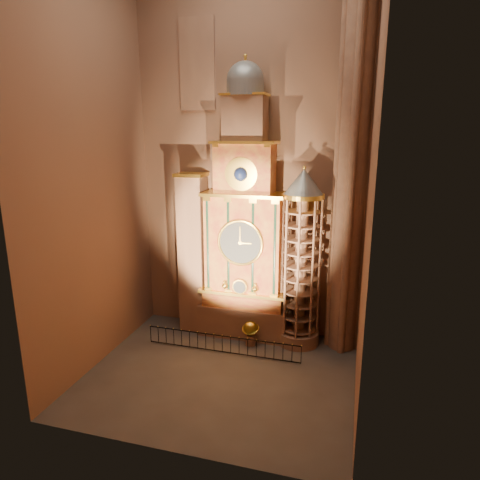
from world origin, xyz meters
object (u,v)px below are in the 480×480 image
(stair_turret, at_px, (301,261))
(celestial_globe, at_px, (251,331))
(astronomical_clock, at_px, (245,233))
(portrait_tower, at_px, (193,253))
(iron_railing, at_px, (222,344))

(stair_turret, height_order, celestial_globe, stair_turret)
(astronomical_clock, xyz_separation_m, portrait_tower, (-3.40, 0.02, -1.53))
(portrait_tower, distance_m, iron_railing, 6.05)
(stair_turret, relative_size, celestial_globe, 7.05)
(stair_turret, relative_size, iron_railing, 1.17)
(iron_railing, bearing_deg, portrait_tower, 134.99)
(stair_turret, distance_m, iron_railing, 6.71)
(portrait_tower, bearing_deg, celestial_globe, -18.40)
(stair_turret, bearing_deg, iron_railing, -148.31)
(portrait_tower, height_order, stair_turret, stair_turret)
(astronomical_clock, distance_m, stair_turret, 3.78)
(portrait_tower, relative_size, stair_turret, 0.94)
(portrait_tower, xyz_separation_m, iron_railing, (2.81, -2.81, -4.57))
(astronomical_clock, distance_m, iron_railing, 6.73)
(celestial_globe, bearing_deg, astronomical_clock, 118.84)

